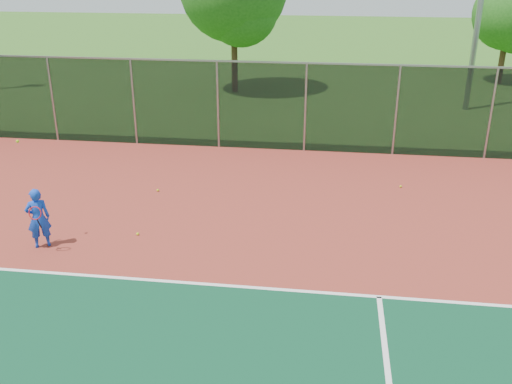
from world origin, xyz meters
TOP-DOWN VIEW (x-y plane):
  - court_apron at (0.00, 2.00)m, footprint 30.00×20.00m
  - fence_back at (0.00, 12.00)m, footprint 30.00×0.06m
  - tennis_player at (-5.63, 4.13)m, footprint 0.63×0.70m
  - practice_ball_1 at (2.99, 8.95)m, footprint 0.07×0.07m
  - practice_ball_3 at (-3.61, 4.97)m, footprint 0.07×0.07m
  - practice_ball_4 at (-3.94, 7.71)m, footprint 0.07×0.07m
  - tree_back_mid at (9.67, 24.65)m, footprint 3.64×3.64m

SIDE VIEW (x-z plane):
  - court_apron at x=0.00m, z-range 0.00..0.02m
  - practice_ball_1 at x=2.99m, z-range 0.02..0.09m
  - practice_ball_3 at x=-3.61m, z-range 0.02..0.09m
  - practice_ball_4 at x=-3.94m, z-range 0.02..0.09m
  - tennis_player at x=-5.63m, z-range -0.53..2.02m
  - fence_back at x=0.00m, z-range 0.05..3.08m
  - tree_back_mid at x=9.67m, z-range 0.68..6.03m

